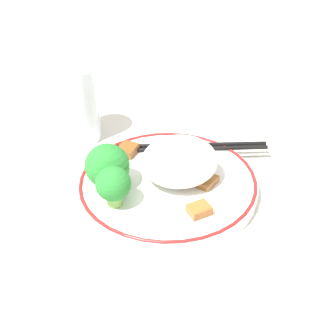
{
  "coord_description": "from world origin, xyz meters",
  "views": [
    {
      "loc": [
        0.07,
        0.48,
        0.39
      ],
      "look_at": [
        0.0,
        0.0,
        0.04
      ],
      "focal_mm": 50.0,
      "sensor_mm": 36.0,
      "label": 1
    }
  ],
  "objects": [
    {
      "name": "ground_plane",
      "position": [
        0.0,
        0.0,
        0.0
      ],
      "size": [
        3.0,
        3.0,
        0.0
      ],
      "primitive_type": "plane",
      "color": "silver"
    },
    {
      "name": "plate",
      "position": [
        0.0,
        0.0,
        0.01
      ],
      "size": [
        0.24,
        0.24,
        0.02
      ],
      "color": "white",
      "rests_on": "ground_plane"
    },
    {
      "name": "rice_mound",
      "position": [
        -0.02,
        0.0,
        0.05
      ],
      "size": [
        0.1,
        0.09,
        0.06
      ],
      "color": "white",
      "rests_on": "plate"
    },
    {
      "name": "broccoli_back_left",
      "position": [
        0.08,
        0.0,
        0.05
      ],
      "size": [
        0.06,
        0.06,
        0.06
      ],
      "color": "#7FB756",
      "rests_on": "plate"
    },
    {
      "name": "broccoli_back_center",
      "position": [
        0.07,
        0.04,
        0.05
      ],
      "size": [
        0.04,
        0.04,
        0.05
      ],
      "color": "#7FB756",
      "rests_on": "plate"
    },
    {
      "name": "meat_near_front",
      "position": [
        0.0,
        -0.03,
        0.02
      ],
      "size": [
        0.03,
        0.03,
        0.01
      ],
      "color": "brown",
      "rests_on": "plate"
    },
    {
      "name": "meat_near_left",
      "position": [
        -0.05,
        0.01,
        0.02
      ],
      "size": [
        0.04,
        0.04,
        0.01
      ],
      "color": "#9E6633",
      "rests_on": "plate"
    },
    {
      "name": "meat_near_right",
      "position": [
        -0.03,
        0.07,
        0.02
      ],
      "size": [
        0.03,
        0.03,
        0.01
      ],
      "color": "#995B28",
      "rests_on": "plate"
    },
    {
      "name": "meat_near_back",
      "position": [
        0.05,
        -0.07,
        0.02
      ],
      "size": [
        0.04,
        0.04,
        0.01
      ],
      "color": "brown",
      "rests_on": "plate"
    },
    {
      "name": "chopsticks",
      "position": [
        -0.04,
        -0.07,
        0.02
      ],
      "size": [
        0.22,
        0.04,
        0.01
      ],
      "color": "black",
      "rests_on": "plate"
    },
    {
      "name": "drinking_glass",
      "position": [
        0.12,
        -0.15,
        0.06
      ],
      "size": [
        0.07,
        0.07,
        0.12
      ],
      "color": "silver",
      "rests_on": "ground_plane"
    }
  ]
}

